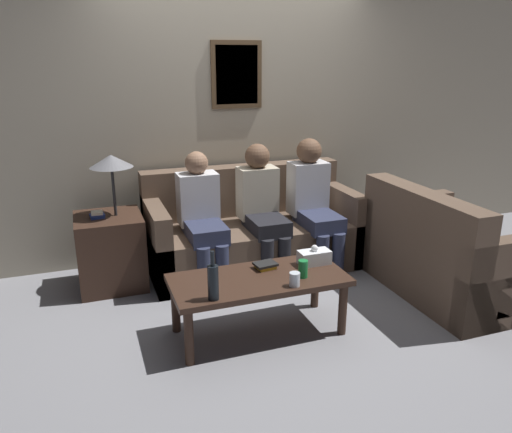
% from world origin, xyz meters
% --- Properties ---
extents(ground_plane, '(16.00, 16.00, 0.00)m').
position_xyz_m(ground_plane, '(0.00, 0.00, 0.00)').
color(ground_plane, gray).
extents(wall_back, '(9.00, 0.08, 2.60)m').
position_xyz_m(wall_back, '(0.00, 0.97, 1.30)').
color(wall_back, '#9E937F').
rests_on(wall_back, ground_plane).
extents(couch_main, '(1.90, 0.86, 0.88)m').
position_xyz_m(couch_main, '(0.00, 0.52, 0.31)').
color(couch_main, brown).
rests_on(couch_main, ground_plane).
extents(couch_side, '(0.86, 1.33, 0.88)m').
position_xyz_m(couch_side, '(1.28, -0.58, 0.31)').
color(couch_side, brown).
rests_on(couch_side, ground_plane).
extents(coffee_table, '(1.20, 0.55, 0.42)m').
position_xyz_m(coffee_table, '(-0.36, -0.66, 0.37)').
color(coffee_table, '#382319').
rests_on(coffee_table, ground_plane).
extents(side_table_with_lamp, '(0.54, 0.54, 1.12)m').
position_xyz_m(side_table_with_lamp, '(-1.26, 0.48, 0.36)').
color(side_table_with_lamp, '#382319').
rests_on(side_table_with_lamp, ground_plane).
extents(wine_bottle, '(0.07, 0.07, 0.32)m').
position_xyz_m(wine_bottle, '(-0.74, -0.87, 0.54)').
color(wine_bottle, black).
rests_on(wine_bottle, coffee_table).
extents(drinking_glass, '(0.07, 0.07, 0.09)m').
position_xyz_m(drinking_glass, '(-0.19, -0.87, 0.47)').
color(drinking_glass, silver).
rests_on(drinking_glass, coffee_table).
extents(book_stack, '(0.17, 0.14, 0.04)m').
position_xyz_m(book_stack, '(-0.27, -0.53, 0.44)').
color(book_stack, gold).
rests_on(book_stack, coffee_table).
extents(soda_can, '(0.07, 0.07, 0.12)m').
position_xyz_m(soda_can, '(-0.08, -0.76, 0.48)').
color(soda_can, '#197A38').
rests_on(soda_can, coffee_table).
extents(tissue_box, '(0.23, 0.12, 0.15)m').
position_xyz_m(tissue_box, '(0.09, -0.58, 0.48)').
color(tissue_box, silver).
rests_on(tissue_box, coffee_table).
extents(person_left, '(0.34, 0.63, 1.10)m').
position_xyz_m(person_left, '(-0.51, 0.35, 0.59)').
color(person_left, '#2D334C').
rests_on(person_left, ground_plane).
extents(person_middle, '(0.34, 0.62, 1.14)m').
position_xyz_m(person_middle, '(0.04, 0.35, 0.62)').
color(person_middle, black).
rests_on(person_middle, ground_plane).
extents(person_right, '(0.34, 0.65, 1.17)m').
position_xyz_m(person_right, '(0.51, 0.30, 0.63)').
color(person_right, '#2D334C').
rests_on(person_right, ground_plane).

